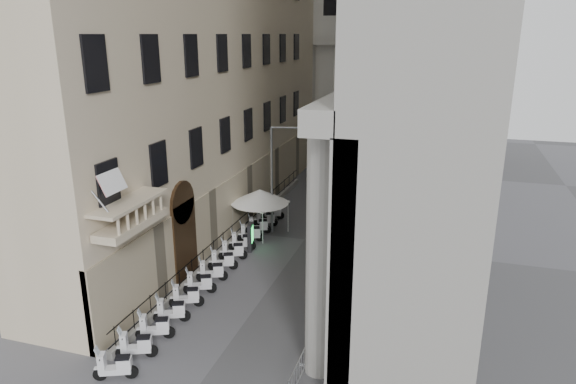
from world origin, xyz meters
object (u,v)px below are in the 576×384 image
Objects in this scene: security_tent at (257,194)px; pedestrian_a at (311,215)px; info_kiosk at (250,237)px; scooter_0 at (117,379)px; pedestrian_b at (359,195)px; street_lamp at (276,171)px.

security_tent reaches higher than pedestrian_a.
scooter_0 is at bearing -104.10° from info_kiosk.
pedestrian_b is at bearing 50.86° from security_tent.
scooter_0 is at bearing -103.59° from street_lamp.
pedestrian_a is (3.49, 1.37, -1.65)m from security_tent.
pedestrian_a is 6.31m from pedestrian_b.
pedestrian_b is (5.07, 10.72, -0.02)m from info_kiosk.
scooter_0 is 13.47m from info_kiosk.
security_tent is at bearing 77.29° from pedestrian_b.
info_kiosk is 11.86m from pedestrian_b.
street_lamp reaches higher than security_tent.
scooter_0 is 0.85× the size of pedestrian_b.
info_kiosk is 5.57m from pedestrian_a.
info_kiosk is at bearing 81.12° from pedestrian_a.
pedestrian_b is at bearing 48.38° from street_lamp.
pedestrian_a reaches higher than pedestrian_b.
street_lamp is 3.79× the size of pedestrian_a.
info_kiosk reaches higher than scooter_0.
street_lamp is 4.26m from pedestrian_a.
street_lamp is at bearing 68.68° from info_kiosk.
pedestrian_a is at bearing 21.37° from security_tent.
security_tent is at bearing 90.88° from info_kiosk.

